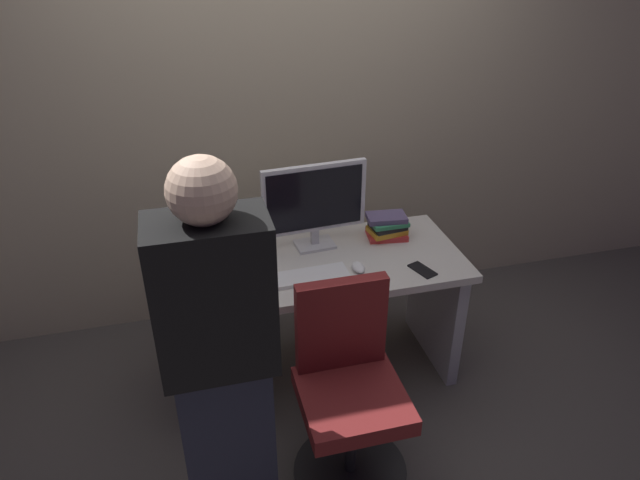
% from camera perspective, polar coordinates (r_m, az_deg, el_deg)
% --- Properties ---
extents(ground_plane, '(9.00, 9.00, 0.00)m').
position_cam_1_polar(ground_plane, '(3.35, -0.22, -12.74)').
color(ground_plane, '#4C4742').
extents(wall_back, '(6.40, 0.10, 3.00)m').
position_cam_1_polar(wall_back, '(3.32, -3.75, 16.40)').
color(wall_back, tan).
rests_on(wall_back, ground).
extents(desk, '(1.48, 0.67, 0.73)m').
position_cam_1_polar(desk, '(3.03, -0.24, -5.64)').
color(desk, beige).
rests_on(desk, ground).
extents(office_chair, '(0.52, 0.52, 0.94)m').
position_cam_1_polar(office_chair, '(2.60, 2.83, -15.09)').
color(office_chair, black).
rests_on(office_chair, ground).
extents(person_at_desk, '(0.40, 0.24, 1.64)m').
position_cam_1_polar(person_at_desk, '(2.16, -9.72, -12.05)').
color(person_at_desk, '#262838').
rests_on(person_at_desk, ground).
extents(monitor, '(0.54, 0.15, 0.46)m').
position_cam_1_polar(monitor, '(2.92, -0.54, 3.78)').
color(monitor, silver).
rests_on(monitor, desk).
extents(keyboard, '(0.43, 0.15, 0.02)m').
position_cam_1_polar(keyboard, '(2.77, -1.58, -3.67)').
color(keyboard, white).
rests_on(keyboard, desk).
extents(mouse, '(0.06, 0.10, 0.03)m').
position_cam_1_polar(mouse, '(2.83, 3.80, -2.70)').
color(mouse, white).
rests_on(mouse, desk).
extents(cup_near_keyboard, '(0.08, 0.08, 0.09)m').
position_cam_1_polar(cup_near_keyboard, '(2.77, -8.73, -3.23)').
color(cup_near_keyboard, '#D84C3F').
rests_on(cup_near_keyboard, desk).
extents(book_stack, '(0.23, 0.17, 0.13)m').
position_cam_1_polar(book_stack, '(3.11, 6.63, 1.33)').
color(book_stack, red).
rests_on(book_stack, desk).
extents(cell_phone, '(0.11, 0.16, 0.01)m').
position_cam_1_polar(cell_phone, '(2.88, 10.05, -2.92)').
color(cell_phone, black).
rests_on(cell_phone, desk).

